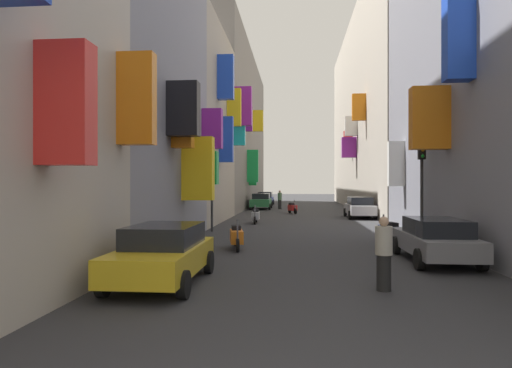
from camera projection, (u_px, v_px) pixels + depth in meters
ground_plane at (302, 216)px, 32.11m from camera, size 140.00×140.00×0.00m
building_left_mid_b at (177, 126)px, 27.96m from camera, size 7.39×10.35×12.20m
building_left_mid_c at (226, 131)px, 47.89m from camera, size 7.37×29.72×16.32m
building_right_mid_b at (381, 114)px, 43.49m from camera, size 7.30×35.67×18.72m
parked_car_green at (261, 201)px, 41.54m from camera, size 1.95×4.35×1.47m
parked_car_grey at (435, 239)px, 13.40m from camera, size 1.86×4.20×1.34m
parked_car_silver at (360, 207)px, 30.61m from camera, size 1.86×4.35×1.48m
parked_car_yellow at (163, 253)px, 10.54m from camera, size 1.91×3.99×1.40m
parked_car_blue at (265, 198)px, 49.08m from camera, size 1.89×4.42×1.48m
scooter_red at (292, 208)px, 35.10m from camera, size 0.79×1.78×1.13m
scooter_orange at (236, 236)px, 16.06m from camera, size 0.66×1.97×1.13m
scooter_blue at (389, 232)px, 17.73m from camera, size 0.74×1.76×1.13m
scooter_silver at (256, 216)px, 26.43m from camera, size 0.47×1.92×1.13m
pedestrian_crossing at (384, 254)px, 9.81m from camera, size 0.47×0.47×1.66m
pedestrian_near_left at (280, 200)px, 41.28m from camera, size 0.44×0.44×1.77m
traffic_light_near_corner at (422, 173)px, 17.54m from camera, size 0.26×0.34×4.12m
traffic_light_far_corner at (212, 172)px, 22.00m from camera, size 0.26×0.34×4.36m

